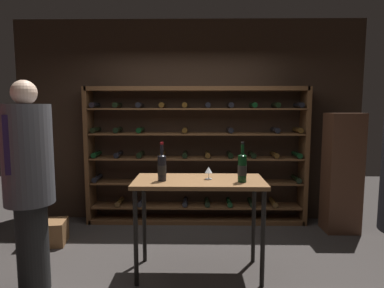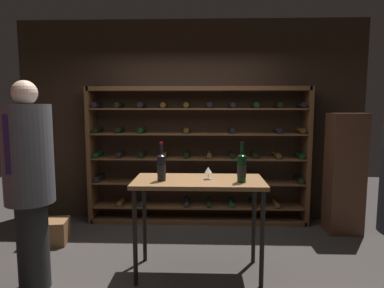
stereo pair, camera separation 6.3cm
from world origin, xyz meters
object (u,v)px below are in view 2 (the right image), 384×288
Objects in this scene: tasting_table at (199,191)px; wine_bottle_red_label at (242,168)px; wine_rack at (198,155)px; display_cabinet at (345,173)px; wine_crate at (48,232)px; wine_bottle_green_slim at (161,167)px; person_bystander_dark_jacket at (29,177)px; wine_glass_stemmed_right at (208,171)px.

wine_bottle_red_label is (0.41, -0.10, 0.26)m from tasting_table.
wine_rack is 2.00m from display_cabinet.
wine_bottle_red_label is at bearing -13.61° from tasting_table.
wine_crate is 1.24× the size of wine_bottle_red_label.
person_bystander_dark_jacket is at bearing -167.24° from wine_bottle_green_slim.
person_bystander_dark_jacket is at bearing -167.99° from wine_glass_stemmed_right.
person_bystander_dark_jacket is at bearing -129.39° from wine_rack.
wine_rack is 2.46× the size of tasting_table.
wine_bottle_green_slim is at bearing -1.74° from person_bystander_dark_jacket.
wine_glass_stemmed_right is at bearing 159.61° from wine_bottle_red_label.
wine_glass_stemmed_right is (0.12, -1.48, 0.07)m from wine_rack.
tasting_table is at bearing 166.39° from wine_bottle_red_label.
person_bystander_dark_jacket is at bearing -173.31° from wine_bottle_red_label.
display_cabinet reaches higher than wine_bottle_red_label.
wine_bottle_green_slim is at bearing -169.93° from wine_glass_stemmed_right.
wine_glass_stemmed_right is (-1.84, -1.16, 0.26)m from display_cabinet.
wine_crate is at bearing 161.71° from wine_glass_stemmed_right.
wine_rack reaches higher than wine_glass_stemmed_right.
person_bystander_dark_jacket is 3.79m from display_cabinet.
wine_rack reaches higher than tasting_table.
tasting_table is at bearing -88.84° from wine_rack.
display_cabinet reaches higher than wine_crate.
wine_rack is at bearing 105.44° from wine_bottle_red_label.
wine_bottle_green_slim reaches higher than tasting_table.
wine_bottle_green_slim is at bearing -151.59° from display_cabinet.
wine_bottle_green_slim is (-0.77, 0.04, -0.01)m from wine_bottle_red_label.
wine_crate is at bearing -156.08° from wine_rack.
display_cabinet is at bearing 32.24° from wine_glass_stemmed_right.
person_bystander_dark_jacket reaches higher than wine_glass_stemmed_right.
person_bystander_dark_jacket is 5.08× the size of wine_bottle_green_slim.
display_cabinet is (1.97, -0.32, -0.19)m from wine_rack.
wine_crate is (-0.36, 1.00, -0.92)m from person_bystander_dark_jacket.
display_cabinet is at bearing 28.41° from wine_bottle_green_slim.
tasting_table is at bearing 9.84° from wine_bottle_green_slim.
wine_glass_stemmed_right is (1.63, 0.35, -0.00)m from person_bystander_dark_jacket.
wine_rack is 1.67m from wine_bottle_red_label.
wine_rack is 1.51m from tasting_table.
person_bystander_dark_jacket is (-1.50, -1.83, 0.07)m from wine_rack.
person_bystander_dark_jacket reaches higher than wine_bottle_green_slim.
wine_glass_stemmed_right is at bearing -2.49° from person_bystander_dark_jacket.
person_bystander_dark_jacket is at bearing -156.50° from display_cabinet.
wine_crate is at bearing 160.37° from tasting_table.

